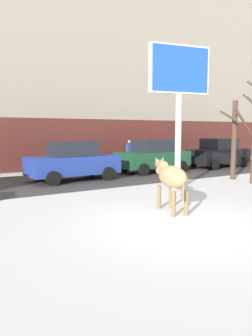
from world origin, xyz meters
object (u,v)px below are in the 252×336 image
(car_black_sedan, at_px, (218,153))
(car_darkgreen_sedan, at_px, (153,156))
(car_blue_sedan, at_px, (73,161))
(bare_tree_right_lot, at_px, (234,138))
(pedestrian_near_billboard, at_px, (129,154))
(cow_tan, at_px, (171,178))
(billboard, at_px, (179,78))

(car_black_sedan, bearing_deg, car_darkgreen_sedan, 177.47)
(car_blue_sedan, xyz_separation_m, bare_tree_right_lot, (6.62, -3.73, 1.08))
(car_darkgreen_sedan, bearing_deg, pedestrian_near_billboard, 89.03)
(cow_tan, height_order, car_blue_sedan, car_blue_sedan)
(car_black_sedan, xyz_separation_m, pedestrian_near_billboard, (-4.97, 2.76, -0.03))
(car_blue_sedan, relative_size, car_black_sedan, 1.00)
(pedestrian_near_billboard, bearing_deg, cow_tan, -116.54)
(cow_tan, relative_size, car_darkgreen_sedan, 0.45)
(billboard, distance_m, car_blue_sedan, 6.11)
(car_darkgreen_sedan, height_order, pedestrian_near_billboard, car_darkgreen_sedan)
(cow_tan, xyz_separation_m, car_blue_sedan, (-0.07, 6.95, -0.09))
(pedestrian_near_billboard, xyz_separation_m, bare_tree_right_lot, (1.54, -6.79, 1.10))
(pedestrian_near_billboard, bearing_deg, bare_tree_right_lot, -77.18)
(cow_tan, distance_m, billboard, 4.90)
(cow_tan, bearing_deg, billboard, 45.96)
(car_black_sedan, bearing_deg, cow_tan, -143.97)
(billboard, bearing_deg, car_black_sedan, 31.97)
(car_black_sedan, relative_size, pedestrian_near_billboard, 2.47)
(pedestrian_near_billboard, bearing_deg, billboard, -108.57)
(car_blue_sedan, height_order, bare_tree_right_lot, bare_tree_right_lot)
(billboard, relative_size, car_blue_sedan, 1.30)
(cow_tan, height_order, bare_tree_right_lot, bare_tree_right_lot)
(pedestrian_near_billboard, bearing_deg, car_darkgreen_sedan, -90.97)
(billboard, relative_size, bare_tree_right_lot, 1.49)
(car_black_sedan, bearing_deg, pedestrian_near_billboard, 150.94)
(billboard, height_order, pedestrian_near_billboard, billboard)
(car_blue_sedan, height_order, pedestrian_near_billboard, car_blue_sedan)
(billboard, bearing_deg, car_blue_sedan, 120.60)
(car_darkgreen_sedan, xyz_separation_m, pedestrian_near_billboard, (0.04, 2.54, -0.03))
(car_darkgreen_sedan, xyz_separation_m, car_black_sedan, (5.01, -0.22, 0.00))
(bare_tree_right_lot, bearing_deg, car_darkgreen_sedan, 110.50)
(car_black_sedan, bearing_deg, billboard, -148.03)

